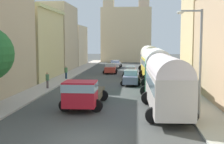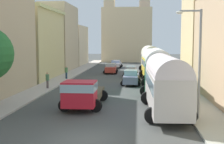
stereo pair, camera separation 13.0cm
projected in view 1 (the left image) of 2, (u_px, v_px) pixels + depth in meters
The scene contains 20 objects.
ground_plane at pixel (118, 77), 41.90m from camera, with size 154.00×154.00×0.00m, color #434543.
sidewalk_left at pixel (66, 76), 42.47m from camera, with size 2.50×70.00×0.14m, color #B2A9A1.
sidewalk_right at pixel (171, 77), 41.31m from camera, with size 2.50×70.00×0.14m, color #AAADA1.
building_left_2 at pixel (34, 44), 40.23m from camera, with size 5.52×11.96×9.30m.
building_left_3 at pixel (59, 38), 51.95m from camera, with size 4.47×10.50×11.07m.
building_left_4 at pixel (70, 46), 63.32m from camera, with size 5.75×10.54×8.11m.
building_right_2 at pixel (204, 35), 36.60m from camera, with size 4.79×9.08×11.50m.
distant_church at pixel (126, 32), 73.32m from camera, with size 11.85×6.46×20.34m.
parked_bus_0 at pixel (166, 81), 20.97m from camera, with size 3.34×9.25×4.00m.
parked_bus_1 at pixel (157, 68), 29.88m from camera, with size 3.45×9.16×4.25m.
parked_bus_2 at pixel (153, 63), 38.82m from camera, with size 3.47×9.88×3.95m.
parked_bus_3 at pixel (150, 58), 47.73m from camera, with size 3.50×8.16×4.26m.
cargo_truck_0 at pixel (83, 93), 22.56m from camera, with size 3.14×6.79×2.20m.
car_0 at pixel (110, 68), 46.94m from camera, with size 2.29×4.01×1.57m.
car_1 at pixel (115, 64), 56.98m from camera, with size 2.42×4.30×1.41m.
car_2 at pixel (131, 77), 34.82m from camera, with size 2.31×4.32×1.69m.
car_3 at pixel (130, 71), 42.66m from camera, with size 2.18×4.06×1.50m.
pedestrian_0 at pixel (47, 80), 31.27m from camera, with size 0.38×0.38×1.80m.
pedestrian_1 at pixel (66, 72), 39.26m from camera, with size 0.50×0.50×1.78m.
streetlamp_near at pixel (197, 56), 18.78m from camera, with size 1.60×0.28×6.94m.
Camera 1 is at (2.53, -14.53, 4.99)m, focal length 48.64 mm.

